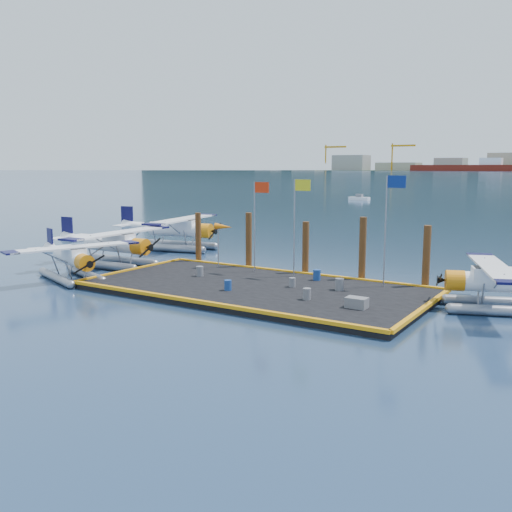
% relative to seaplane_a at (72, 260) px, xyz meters
% --- Properties ---
extents(ground, '(4000.00, 4000.00, 0.00)m').
position_rel_seaplane_a_xyz_m(ground, '(11.99, 3.43, -1.34)').
color(ground, '#192F4C').
rests_on(ground, ground).
extents(dock, '(20.00, 10.00, 0.40)m').
position_rel_seaplane_a_xyz_m(dock, '(11.99, 3.43, -1.14)').
color(dock, black).
rests_on(dock, ground).
extents(dock_bumpers, '(20.25, 10.25, 0.18)m').
position_rel_seaplane_a_xyz_m(dock_bumpers, '(11.99, 3.43, -0.85)').
color(dock_bumpers, orange).
rests_on(dock_bumpers, dock).
extents(seaplane_a, '(8.04, 8.53, 3.08)m').
position_rel_seaplane_a_xyz_m(seaplane_a, '(0.00, 0.00, 0.00)').
color(seaplane_a, gray).
rests_on(seaplane_a, ground).
extents(seaplane_b, '(8.98, 9.89, 3.52)m').
position_rel_seaplane_a_xyz_m(seaplane_b, '(-1.40, 5.11, 0.19)').
color(seaplane_b, gray).
rests_on(seaplane_b, ground).
extents(seaplane_c, '(9.79, 10.69, 3.78)m').
position_rel_seaplane_a_xyz_m(seaplane_c, '(-3.05, 14.33, 0.31)').
color(seaplane_c, gray).
rests_on(seaplane_c, ground).
extents(seaplane_d, '(8.26, 8.77, 3.16)m').
position_rel_seaplane_a_xyz_m(seaplane_d, '(25.01, 6.34, 0.04)').
color(seaplane_d, gray).
rests_on(seaplane_d, ground).
extents(drum_0, '(0.46, 0.46, 0.65)m').
position_rel_seaplane_a_xyz_m(drum_0, '(7.34, 4.03, -0.62)').
color(drum_0, slate).
rests_on(drum_0, dock).
extents(drum_1, '(0.43, 0.43, 0.61)m').
position_rel_seaplane_a_xyz_m(drum_1, '(16.18, 1.89, -0.63)').
color(drum_1, slate).
rests_on(drum_1, dock).
extents(drum_2, '(0.39, 0.39, 0.55)m').
position_rel_seaplane_a_xyz_m(drum_2, '(13.98, 4.29, -0.67)').
color(drum_2, slate).
rests_on(drum_2, dock).
extents(drum_3, '(0.42, 0.42, 0.59)m').
position_rel_seaplane_a_xyz_m(drum_3, '(11.30, 1.53, -0.64)').
color(drum_3, navy).
rests_on(drum_3, dock).
extents(drum_4, '(0.49, 0.49, 0.69)m').
position_rel_seaplane_a_xyz_m(drum_4, '(16.70, 4.95, -0.59)').
color(drum_4, slate).
rests_on(drum_4, dock).
extents(drum_5, '(0.47, 0.47, 0.66)m').
position_rel_seaplane_a_xyz_m(drum_5, '(14.31, 6.89, -0.61)').
color(drum_5, navy).
rests_on(drum_5, dock).
extents(crate, '(1.06, 0.71, 0.53)m').
position_rel_seaplane_a_xyz_m(crate, '(19.11, 1.63, -0.68)').
color(crate, slate).
rests_on(crate, dock).
extents(flagpole_red, '(1.14, 0.08, 6.00)m').
position_rel_seaplane_a_xyz_m(flagpole_red, '(9.70, 7.23, 3.06)').
color(flagpole_red, gray).
rests_on(flagpole_red, dock).
extents(flagpole_yellow, '(1.14, 0.08, 6.20)m').
position_rel_seaplane_a_xyz_m(flagpole_yellow, '(12.69, 7.23, 3.17)').
color(flagpole_yellow, gray).
rests_on(flagpole_yellow, dock).
extents(flagpole_blue, '(1.14, 0.08, 6.50)m').
position_rel_seaplane_a_xyz_m(flagpole_blue, '(18.69, 7.23, 3.35)').
color(flagpole_blue, gray).
rests_on(flagpole_blue, dock).
extents(windsock, '(1.40, 0.44, 3.12)m').
position_rel_seaplane_a_xyz_m(windsock, '(6.97, 7.23, 1.89)').
color(windsock, gray).
rests_on(windsock, dock).
extents(piling_0, '(0.44, 0.44, 4.00)m').
position_rel_seaplane_a_xyz_m(piling_0, '(3.49, 8.83, 0.66)').
color(piling_0, '#472C14').
rests_on(piling_0, ground).
extents(piling_1, '(0.44, 0.44, 4.20)m').
position_rel_seaplane_a_xyz_m(piling_1, '(7.99, 8.83, 0.76)').
color(piling_1, '#472C14').
rests_on(piling_1, ground).
extents(piling_2, '(0.44, 0.44, 3.80)m').
position_rel_seaplane_a_xyz_m(piling_2, '(12.49, 8.83, 0.56)').
color(piling_2, '#472C14').
rests_on(piling_2, ground).
extents(piling_3, '(0.44, 0.44, 4.30)m').
position_rel_seaplane_a_xyz_m(piling_3, '(16.49, 8.83, 0.81)').
color(piling_3, '#472C14').
rests_on(piling_3, ground).
extents(piling_4, '(0.44, 0.44, 4.00)m').
position_rel_seaplane_a_xyz_m(piling_4, '(20.49, 8.83, 0.66)').
color(piling_4, '#472C14').
rests_on(piling_4, ground).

